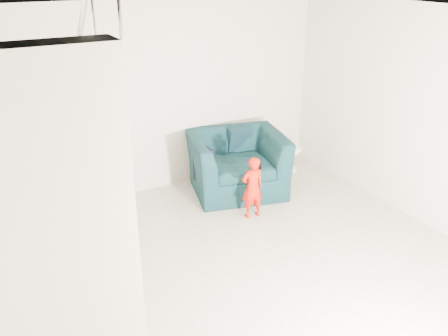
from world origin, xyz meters
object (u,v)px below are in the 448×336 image
Objects in this scene: toddler at (253,188)px; side_table at (289,155)px; armchair at (237,163)px; staircase at (47,231)px.

toddler is 2.17× the size of side_table.
toddler is at bearing -91.59° from armchair.
staircase is at bearing -137.15° from armchair.
staircase is (-2.87, -1.55, 0.52)m from armchair.
armchair is 3.39× the size of side_table.
staircase reaches higher than armchair.
armchair is 0.82m from toddler.
armchair is at bearing -168.57° from side_table.
armchair is at bearing -101.33° from toddler.
side_table is (1.11, 0.22, -0.17)m from armchair.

